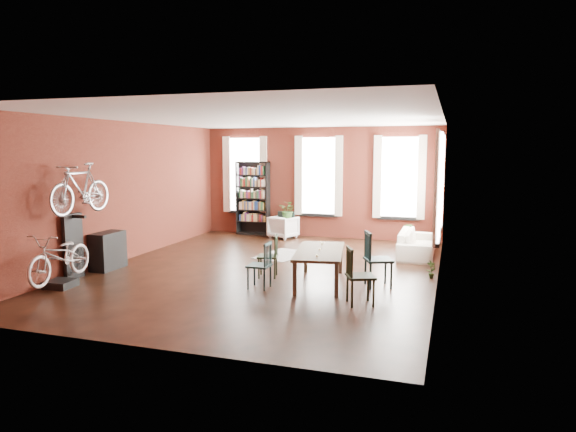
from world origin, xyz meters
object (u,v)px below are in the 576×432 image
at_px(dining_chair_c, 361,276).
at_px(bike_trainer, 61,284).
at_px(white_armchair, 283,226).
at_px(console_table, 108,251).
at_px(dining_table, 320,267).
at_px(dining_chair_a, 259,265).
at_px(cream_sofa, 417,239).
at_px(plant_stand, 288,228).
at_px(bicycle_floor, 59,234).
at_px(bookshelf, 253,198).
at_px(dining_chair_b, 268,256).
at_px(dining_chair_d, 378,259).

distance_m(dining_chair_c, bike_trainer, 5.55).
relative_size(white_armchair, console_table, 0.88).
distance_m(dining_table, white_armchair, 5.18).
bearing_deg(white_armchair, dining_chair_a, 123.58).
bearing_deg(cream_sofa, white_armchair, 70.58).
relative_size(dining_table, cream_sofa, 0.92).
bearing_deg(plant_stand, bike_trainer, -109.68).
height_order(bike_trainer, bicycle_floor, bicycle_floor).
relative_size(dining_chair_c, plant_stand, 1.81).
relative_size(console_table, bicycle_floor, 0.46).
height_order(bookshelf, bicycle_floor, bookshelf).
distance_m(dining_chair_b, plant_stand, 4.76).
distance_m(white_armchair, console_table, 5.41).
distance_m(dining_chair_c, dining_chair_d, 1.21).
relative_size(bookshelf, white_armchair, 3.12).
xyz_separation_m(dining_chair_b, bike_trainer, (-3.40, -1.93, -0.36)).
height_order(dining_chair_a, white_armchair, dining_chair_a).
xyz_separation_m(bookshelf, bicycle_floor, (-1.14, -6.74, -0.10)).
distance_m(dining_chair_a, bookshelf, 6.17).
bearing_deg(bike_trainer, white_armchair, 70.67).
bearing_deg(console_table, white_armchair, 64.20).
distance_m(dining_chair_b, dining_chair_c, 2.45).
height_order(bookshelf, bike_trainer, bookshelf).
xyz_separation_m(dining_table, cream_sofa, (1.60, 3.29, 0.08)).
bearing_deg(dining_table, bike_trainer, -168.57).
xyz_separation_m(console_table, plant_stand, (2.45, 5.03, -0.14)).
bearing_deg(dining_chair_c, bike_trainer, 73.50).
height_order(bookshelf, cream_sofa, bookshelf).
xyz_separation_m(dining_table, dining_chair_c, (0.97, -1.09, 0.15)).
relative_size(dining_chair_c, bicycle_floor, 0.55).
xyz_separation_m(dining_chair_d, bike_trainer, (-5.62, -1.87, -0.45)).
distance_m(dining_chair_b, bookshelf, 5.34).
distance_m(cream_sofa, console_table, 7.15).
height_order(white_armchair, bike_trainer, white_armchair).
bearing_deg(dining_chair_c, plant_stand, 4.67).
bearing_deg(white_armchair, bicycle_floor, 90.76).
bearing_deg(dining_chair_d, plant_stand, 11.85).
relative_size(cream_sofa, console_table, 2.60).
relative_size(dining_table, plant_stand, 3.62).
relative_size(dining_chair_c, cream_sofa, 0.46).
xyz_separation_m(dining_chair_c, bookshelf, (-4.32, 6.08, 0.62)).
bearing_deg(dining_table, white_armchair, 106.37).
distance_m(console_table, plant_stand, 5.60).
bearing_deg(bike_trainer, cream_sofa, 39.45).
bearing_deg(plant_stand, dining_chair_a, -77.69).
relative_size(dining_chair_c, dining_chair_d, 0.92).
height_order(console_table, plant_stand, console_table).
distance_m(dining_chair_d, bicycle_floor, 5.92).
distance_m(dining_table, dining_chair_a, 1.19).
bearing_deg(bike_trainer, plant_stand, 70.32).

